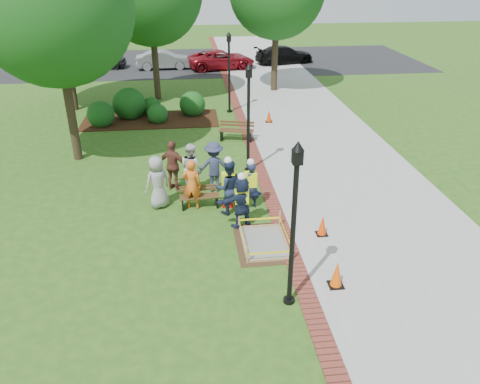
{
  "coord_description": "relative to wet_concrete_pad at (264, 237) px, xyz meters",
  "views": [
    {
      "loc": [
        -0.98,
        -11.96,
        7.68
      ],
      "look_at": [
        0.5,
        1.2,
        1.0
      ],
      "focal_mm": 35.0,
      "sensor_mm": 36.0,
      "label": 1
    }
  ],
  "objects": [
    {
      "name": "cone_far",
      "position": [
        2.05,
        11.29,
        0.09
      ],
      "size": [
        0.34,
        0.34,
        0.68
      ],
      "color": "black",
      "rests_on": "ground"
    },
    {
      "name": "hivis_worker_b",
      "position": [
        -0.13,
        2.27,
        0.67
      ],
      "size": [
        0.62,
        0.51,
        1.81
      ],
      "color": "#1B1C47",
      "rests_on": "ground"
    },
    {
      "name": "parked_car_c",
      "position": [
        0.6,
        24.43,
        -0.23
      ],
      "size": [
        2.76,
        4.92,
        1.52
      ],
      "primitive_type": "imported",
      "rotation": [
        0.0,
        0.0,
        1.74
      ],
      "color": "maroon",
      "rests_on": "ground"
    },
    {
      "name": "casual_person_c",
      "position": [
        -2.06,
        3.76,
        0.68
      ],
      "size": [
        0.67,
        0.69,
        1.84
      ],
      "color": "silver",
      "rests_on": "ground"
    },
    {
      "name": "mulch_bed",
      "position": [
        -4.06,
        12.31,
        -0.21
      ],
      "size": [
        7.0,
        3.0,
        0.05
      ],
      "primitive_type": "cube",
      "color": "#381E0F",
      "rests_on": "ground"
    },
    {
      "name": "bench_far",
      "position": [
        0.09,
        8.82,
        0.04
      ],
      "size": [
        1.67,
        0.9,
        0.86
      ],
      "color": "brown",
      "rests_on": "ground"
    },
    {
      "name": "shrub_d",
      "position": [
        -1.85,
        13.01,
        -0.23
      ],
      "size": [
        1.38,
        1.38,
        1.38
      ],
      "primitive_type": "sphere",
      "color": "#154A15",
      "rests_on": "ground"
    },
    {
      "name": "shrub_a",
      "position": [
        -6.46,
        11.69,
        -0.23
      ],
      "size": [
        1.37,
        1.37,
        1.37
      ],
      "primitive_type": "sphere",
      "color": "#154A15",
      "rests_on": "ground"
    },
    {
      "name": "lamp_far",
      "position": [
        0.19,
        13.31,
        2.25
      ],
      "size": [
        0.28,
        0.28,
        4.26
      ],
      "color": "black",
      "rests_on": "ground"
    },
    {
      "name": "toolbox",
      "position": [
        -0.88,
        2.4,
        -0.14
      ],
      "size": [
        0.4,
        0.26,
        0.19
      ],
      "primitive_type": "cube",
      "rotation": [
        0.0,
        0.0,
        -0.15
      ],
      "color": "#A3120C",
      "rests_on": "ground"
    },
    {
      "name": "lamp_mid",
      "position": [
        0.19,
        5.31,
        2.25
      ],
      "size": [
        0.28,
        0.28,
        4.26
      ],
      "color": "black",
      "rests_on": "ground"
    },
    {
      "name": "casual_person_b",
      "position": [
        -2.07,
        2.47,
        0.65
      ],
      "size": [
        0.63,
        0.48,
        1.76
      ],
      "color": "orange",
      "rests_on": "ground"
    },
    {
      "name": "casual_person_e",
      "position": [
        -1.25,
        3.73,
        0.7
      ],
      "size": [
        0.6,
        0.39,
        1.87
      ],
      "color": "#2D3350",
      "rests_on": "ground"
    },
    {
      "name": "shrub_c",
      "position": [
        -3.66,
        11.9,
        -0.23
      ],
      "size": [
        1.06,
        1.06,
        1.06
      ],
      "primitive_type": "sphere",
      "color": "#154A15",
      "rests_on": "ground"
    },
    {
      "name": "wet_concrete_pad",
      "position": [
        0.0,
        0.0,
        0.0
      ],
      "size": [
        1.73,
        2.32,
        0.55
      ],
      "color": "#47331E",
      "rests_on": "ground"
    },
    {
      "name": "shrub_e",
      "position": [
        -4.04,
        13.23,
        -0.23
      ],
      "size": [
        1.05,
        1.05,
        1.05
      ],
      "primitive_type": "sphere",
      "color": "#154A15",
      "rests_on": "ground"
    },
    {
      "name": "lamp_near",
      "position": [
        0.19,
        -2.69,
        2.25
      ],
      "size": [
        0.28,
        0.28,
        4.26
      ],
      "color": "black",
      "rests_on": "ground"
    },
    {
      "name": "casual_person_a",
      "position": [
        -3.21,
        2.7,
        0.68
      ],
      "size": [
        0.7,
        0.64,
        1.84
      ],
      "color": "gray",
      "rests_on": "ground"
    },
    {
      "name": "sidewalk",
      "position": [
        3.94,
        10.31,
        -0.22
      ],
      "size": [
        6.0,
        60.0,
        0.02
      ],
      "primitive_type": "cube",
      "color": "#9E9E99",
      "rests_on": "ground"
    },
    {
      "name": "shrub_b",
      "position": [
        -5.17,
        12.89,
        -0.23
      ],
      "size": [
        1.73,
        1.73,
        1.73
      ],
      "primitive_type": "sphere",
      "color": "#154A15",
      "rests_on": "ground"
    },
    {
      "name": "parked_car_d",
      "position": [
        5.77,
        25.95,
        -0.23
      ],
      "size": [
        3.06,
        4.91,
        1.49
      ],
      "primitive_type": "imported",
      "rotation": [
        0.0,
        0.0,
        1.83
      ],
      "color": "black",
      "rests_on": "ground"
    },
    {
      "name": "hivis_worker_a",
      "position": [
        -0.56,
        1.1,
        0.69
      ],
      "size": [
        0.63,
        0.52,
        1.85
      ],
      "color": "#17233D",
      "rests_on": "ground"
    },
    {
      "name": "tree_left",
      "position": [
        -6.81,
        7.38,
        5.81
      ],
      "size": [
        5.94,
        5.94,
        9.03
      ],
      "color": "#3D2D1E",
      "rests_on": "ground"
    },
    {
      "name": "parked_car_b",
      "position": [
        -3.75,
        24.91,
        -0.23
      ],
      "size": [
        2.13,
        4.61,
        1.48
      ],
      "primitive_type": "imported",
      "rotation": [
        0.0,
        0.0,
        1.6
      ],
      "color": "#97979B",
      "rests_on": "ground"
    },
    {
      "name": "casual_person_d",
      "position": [
        -2.71,
        3.98,
        0.71
      ],
      "size": [
        0.72,
        0.64,
        1.88
      ],
      "color": "brown",
      "rests_on": "ground"
    },
    {
      "name": "parked_car_a",
      "position": [
        -8.74,
        25.71,
        -0.23
      ],
      "size": [
        2.28,
        4.89,
        1.57
      ],
      "primitive_type": "imported",
      "rotation": [
        0.0,
        0.0,
        1.53
      ],
      "color": "#252528",
      "rests_on": "ground"
    },
    {
      "name": "ground",
      "position": [
        -1.06,
        0.31,
        -0.23
      ],
      "size": [
        100.0,
        100.0,
        0.0
      ],
      "primitive_type": "plane",
      "color": "#285116",
      "rests_on": "ground"
    },
    {
      "name": "bench_near",
      "position": [
        -1.84,
        2.51,
        -0.0
      ],
      "size": [
        1.36,
        0.51,
        0.72
      ],
      "color": "brown",
      "rests_on": "ground"
    },
    {
      "name": "cone_back",
      "position": [
        1.83,
        0.28,
        0.1
      ],
      "size": [
        0.35,
        0.35,
        0.68
      ],
      "color": "black",
      "rests_on": "ground"
    },
    {
      "name": "cone_front",
      "position": [
        1.52,
        -2.22,
        0.14
      ],
      "size": [
        0.39,
        0.39,
        0.77
      ],
      "color": "black",
      "rests_on": "ground"
    },
    {
      "name": "parking_lot",
      "position": [
        -1.06,
        27.31,
        -0.23
      ],
      "size": [
        36.0,
        12.0,
        0.01
      ],
      "primitive_type": "cube",
      "color": "black",
      "rests_on": "ground"
    },
    {
      "name": "hivis_worker_c",
      "position": [
        -0.89,
        2.01,
        0.76
      ],
      "size": [
        0.64,
        0.46,
        2.02
      ],
      "color": "#1A2444",
      "rests_on": "ground"
    },
    {
      "name": "brick_edging",
      "position": [
        0.69,
        10.31,
        -0.22
      ],
      "size": [
        0.5,
        60.0,
        0.03
      ],
      "primitive_type": "cube",
      "color": "maroon",
      "rests_on": "ground"
    }
  ]
}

